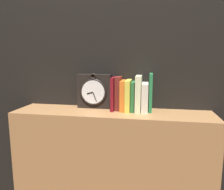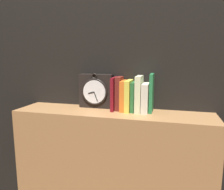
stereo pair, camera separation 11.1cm
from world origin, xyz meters
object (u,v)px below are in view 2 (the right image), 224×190
Objects in this scene: book_slot4_green at (134,97)px; book_slot7_green at (151,93)px; book_slot1_maroon at (119,93)px; book_slot6_cream at (146,98)px; clock at (96,91)px; book_slot2_orange at (124,96)px; book_slot5_cream at (139,94)px; book_slot0_maroon at (115,94)px; book_slot3_yellow at (129,96)px.

book_slot7_green is at bearing 3.56° from book_slot4_green.
book_slot6_cream is (0.17, -0.02, -0.02)m from book_slot1_maroon.
clock is at bearing 173.20° from book_slot4_green.
book_slot4_green is 1.04× the size of book_slot6_cream.
book_slot4_green is at bearing -0.30° from book_slot2_orange.
book_slot5_cream is at bearing -6.86° from clock.
book_slot2_orange is 0.06m from book_slot4_green.
clock is at bearing 166.72° from book_slot0_maroon.
book_slot0_maroon is 0.20m from book_slot6_cream.
book_slot3_yellow is 1.10× the size of book_slot6_cream.
book_slot7_green reaches higher than book_slot0_maroon.
clock reaches higher than book_slot5_cream.
book_slot0_maroon is at bearing 176.37° from book_slot3_yellow.
book_slot1_maroon is at bearing 172.92° from book_slot5_cream.
book_slot3_yellow is 1.06× the size of book_slot4_green.
book_slot5_cream is (0.03, -0.00, 0.02)m from book_slot4_green.
book_slot4_green is at bearing 172.64° from book_slot5_cream.
book_slot1_maroon is (0.03, 0.01, 0.00)m from book_slot0_maroon.
clock is at bearing 176.24° from book_slot7_green.
book_slot7_green reaches higher than book_slot5_cream.
book_slot7_green is (0.03, 0.01, 0.03)m from book_slot6_cream.
book_slot6_cream is at bearing -159.54° from book_slot7_green.
book_slot5_cream is 1.26× the size of book_slot6_cream.
clock is 0.14m from book_slot0_maroon.
book_slot2_orange is at bearing 179.70° from book_slot4_green.
book_slot6_cream is 0.75× the size of book_slot7_green.
book_slot1_maroon is at bearing 174.08° from book_slot6_cream.
clock is at bearing 173.31° from book_slot1_maroon.
book_slot1_maroon is at bearing 27.97° from book_slot0_maroon.
book_slot0_maroon is at bearing -13.28° from clock.
clock is at bearing 170.51° from book_slot3_yellow.
book_slot2_orange is (0.20, -0.03, -0.02)m from clock.
book_slot7_green is at bearing 8.37° from book_slot5_cream.
book_slot5_cream reaches higher than book_slot3_yellow.
book_slot6_cream is at bearing -1.24° from book_slot0_maroon.
book_slot7_green is at bearing -3.76° from clock.
book_slot2_orange is 0.86× the size of book_slot5_cream.
book_slot0_maroon is 0.99× the size of book_slot1_maroon.
book_slot1_maroon reaches higher than book_slot6_cream.
book_slot4_green is at bearing -176.44° from book_slot7_green.
book_slot5_cream is at bearing -2.81° from book_slot2_orange.
book_slot5_cream is at bearing 2.94° from book_slot3_yellow.
book_slot7_green is (0.37, -0.02, 0.01)m from clock.
book_slot0_maroon is (0.14, -0.03, -0.01)m from clock.
book_slot2_orange is at bearing 177.19° from book_slot5_cream.
book_slot1_maroon is 0.96× the size of book_slot5_cream.
book_slot0_maroon is 1.08× the size of book_slot3_yellow.
book_slot5_cream is at bearing -0.96° from book_slot0_maroon.
book_slot5_cream is 0.05m from book_slot6_cream.
book_slot0_maroon is at bearing -178.05° from book_slot2_orange.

